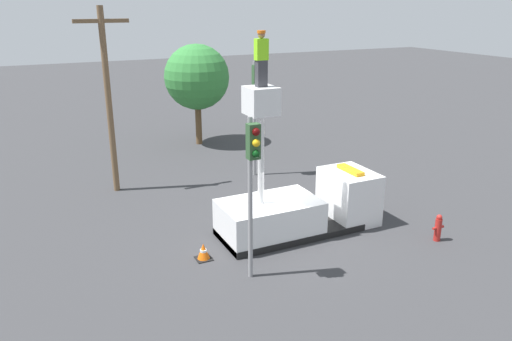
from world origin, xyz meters
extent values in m
plane|color=#38383A|center=(0.00, 0.00, 0.00)|extent=(120.00, 120.00, 0.00)
cube|color=black|center=(0.00, 0.00, 0.12)|extent=(5.11, 2.19, 0.24)
cube|color=white|center=(-0.82, 0.00, 0.68)|extent=(3.48, 2.13, 1.35)
cube|color=white|center=(2.56, 0.00, 0.98)|extent=(1.63, 2.13, 1.95)
cube|color=black|center=(3.38, 0.00, 1.37)|extent=(0.03, 1.81, 0.78)
cube|color=orange|center=(2.56, 0.00, 2.02)|extent=(0.36, 1.28, 0.14)
cylinder|color=silver|center=(-1.17, 0.00, 2.96)|extent=(0.22, 0.22, 3.22)
cube|color=silver|center=(-1.17, 0.00, 4.93)|extent=(0.97, 0.97, 0.90)
cube|color=#38383D|center=(-1.17, 0.00, 5.80)|extent=(0.34, 0.26, 0.84)
cube|color=#8CEA1E|center=(-1.17, 0.00, 6.55)|extent=(0.40, 0.26, 0.66)
sphere|color=#9E704C|center=(-1.17, 0.00, 6.99)|extent=(0.23, 0.23, 0.23)
cylinder|color=orange|center=(-1.17, 0.00, 7.08)|extent=(0.26, 0.26, 0.09)
cylinder|color=gray|center=(-2.58, -2.18, 2.49)|extent=(0.14, 0.14, 4.97)
cube|color=#2D512D|center=(-2.58, -2.39, 4.32)|extent=(0.34, 0.28, 1.00)
sphere|color=#490707|center=(-2.58, -2.58, 4.63)|extent=(0.22, 0.22, 0.22)
sphere|color=gold|center=(-2.58, -2.58, 4.32)|extent=(0.22, 0.22, 0.22)
sphere|color=#083710|center=(-2.58, -2.58, 4.01)|extent=(0.22, 0.22, 0.22)
cylinder|color=gray|center=(1.60, 6.31, 2.72)|extent=(0.14, 0.14, 5.43)
cube|color=#2D512D|center=(1.60, 6.10, 4.78)|extent=(0.34, 0.28, 1.00)
sphere|color=#490707|center=(1.60, 5.91, 5.09)|extent=(0.22, 0.22, 0.22)
sphere|color=gold|center=(1.60, 5.91, 4.78)|extent=(0.22, 0.22, 0.22)
sphere|color=#083710|center=(1.60, 5.91, 4.47)|extent=(0.22, 0.22, 0.22)
cylinder|color=#B2231E|center=(4.34, -2.83, 0.41)|extent=(0.23, 0.23, 0.82)
sphere|color=#B2231E|center=(4.34, -2.83, 0.88)|extent=(0.20, 0.20, 0.20)
cylinder|color=#B2231E|center=(4.17, -2.83, 0.49)|extent=(0.12, 0.09, 0.09)
cylinder|color=#B2231E|center=(4.52, -2.83, 0.49)|extent=(0.12, 0.09, 0.09)
cube|color=black|center=(-3.51, -0.54, 0.01)|extent=(0.51, 0.51, 0.03)
cone|color=orange|center=(-3.51, -0.54, 0.28)|extent=(0.43, 0.43, 0.55)
cylinder|color=white|center=(-3.51, -0.54, 0.30)|extent=(0.22, 0.22, 0.08)
cylinder|color=brown|center=(1.09, 12.83, 1.32)|extent=(0.36, 0.36, 2.63)
sphere|color=#337F38|center=(1.09, 12.83, 3.93)|extent=(3.70, 3.70, 3.70)
cylinder|color=brown|center=(-4.82, 7.10, 3.92)|extent=(0.26, 0.26, 7.84)
cube|color=brown|center=(-4.82, 7.10, 7.24)|extent=(2.20, 0.16, 0.16)
camera|label=1|loc=(-8.25, -14.33, 7.94)|focal=35.00mm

